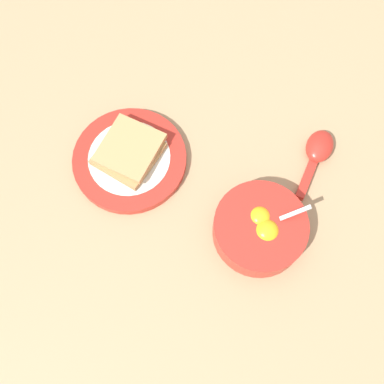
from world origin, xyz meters
The scene contains 5 objects.
ground_plane centered at (0.00, 0.00, 0.00)m, with size 3.00×3.00×0.00m, color tan.
egg_bowl centered at (0.01, 0.08, 0.03)m, with size 0.16×0.16×0.08m.
toast_plate centered at (0.01, -0.19, 0.01)m, with size 0.21×0.21×0.02m.
toast_sandwich centered at (0.01, -0.19, 0.03)m, with size 0.11×0.11×0.03m.
soup_spoon centered at (-0.18, 0.11, 0.01)m, with size 0.15×0.06×0.03m.
Camera 1 is at (0.26, 0.09, 0.77)m, focal length 42.00 mm.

